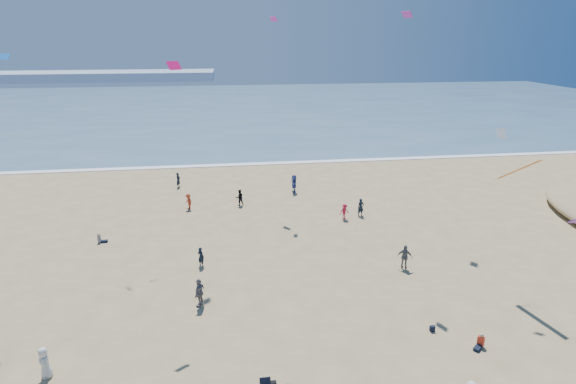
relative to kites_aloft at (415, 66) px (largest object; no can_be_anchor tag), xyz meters
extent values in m
cube|color=#476B84|center=(-9.70, 82.54, -14.42)|extent=(220.00, 100.00, 0.06)
cube|color=white|center=(-9.70, 32.54, -14.41)|extent=(220.00, 1.20, 0.08)
cube|color=#7A8EA8|center=(-69.70, 157.54, -12.85)|extent=(110.00, 20.00, 3.20)
imported|color=#AA3218|center=(-14.52, 17.32, -13.69)|extent=(1.01, 1.14, 1.53)
imported|color=#364696|center=(-3.59, 20.82, -13.48)|extent=(0.74, 1.85, 1.94)
imported|color=black|center=(-9.55, 17.61, -13.63)|extent=(0.93, 0.81, 1.65)
imported|color=silver|center=(-19.89, -5.04, -13.62)|extent=(0.83, 0.97, 1.68)
imported|color=black|center=(1.62, 13.33, -13.62)|extent=(0.65, 0.47, 1.67)
imported|color=red|center=(-0.09, 12.77, -13.72)|extent=(1.05, 0.76, 1.46)
imported|color=slate|center=(1.88, 3.09, -13.54)|extent=(1.16, 0.91, 1.84)
imported|color=black|center=(-16.11, 24.22, -13.61)|extent=(0.60, 0.72, 1.69)
imported|color=slate|center=(-12.61, 0.19, -13.49)|extent=(0.88, 1.22, 1.92)
imported|color=black|center=(-12.79, 5.44, -13.70)|extent=(0.65, 0.63, 1.50)
cube|color=black|center=(0.69, -4.20, -14.28)|extent=(0.28, 0.18, 0.34)
cube|color=purple|center=(-5.64, 20.67, 3.08)|extent=(0.75, 0.82, 0.44)
cube|color=white|center=(7.62, 2.66, -4.57)|extent=(0.62, 0.43, 0.65)
cube|color=purple|center=(1.43, 5.30, 2.89)|extent=(0.61, 0.84, 0.40)
cube|color=blue|center=(-22.88, 4.08, 0.46)|extent=(0.59, 0.41, 0.32)
cube|color=#C80752|center=(-13.28, 2.32, 0.00)|extent=(0.86, 0.78, 0.47)
cube|color=orange|center=(7.50, 0.11, -6.32)|extent=(0.35, 2.64, 1.87)
camera|label=1|loc=(-10.46, -24.58, 1.60)|focal=28.00mm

